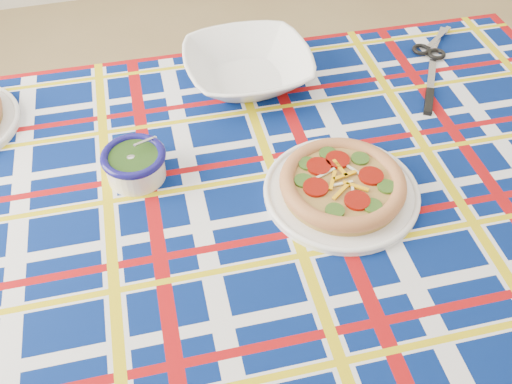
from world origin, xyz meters
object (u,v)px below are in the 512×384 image
object	(u,v)px
dining_table	(240,226)
pesto_bowl	(134,162)
main_focaccia_plate	(342,184)
serving_bowl	(248,68)

from	to	relation	value
dining_table	pesto_bowl	size ratio (longest dim) A/B	13.26
main_focaccia_plate	pesto_bowl	world-z (taller)	pesto_bowl
pesto_bowl	serving_bowl	world-z (taller)	pesto_bowl
dining_table	main_focaccia_plate	xyz separation A→B (m)	(0.19, -0.04, 0.11)
main_focaccia_plate	serving_bowl	distance (m)	0.41
pesto_bowl	serving_bowl	distance (m)	0.39
dining_table	main_focaccia_plate	world-z (taller)	main_focaccia_plate
pesto_bowl	serving_bowl	bearing A→B (deg)	40.59
dining_table	main_focaccia_plate	distance (m)	0.23
dining_table	pesto_bowl	distance (m)	0.24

